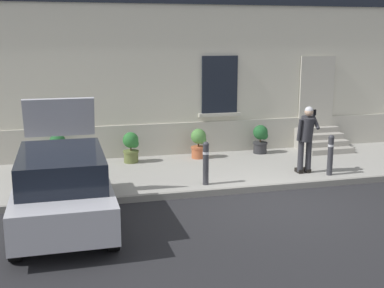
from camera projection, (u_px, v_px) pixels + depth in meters
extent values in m
plane|color=#232326|center=(274.00, 204.00, 10.97)|extent=(80.00, 80.00, 0.00)
cube|color=#99968E|center=(232.00, 169.00, 13.60)|extent=(24.00, 3.60, 0.15)
cube|color=gray|center=(257.00, 189.00, 11.85)|extent=(24.00, 0.12, 0.15)
cube|color=beige|center=(207.00, 31.00, 15.19)|extent=(24.00, 1.40, 7.50)
cube|color=#BCB7A8|center=(213.00, 139.00, 15.19)|extent=(24.00, 0.08, 1.10)
cube|color=#1E472D|center=(316.00, 94.00, 15.75)|extent=(1.00, 0.08, 2.10)
cube|color=#BCB7A8|center=(317.00, 92.00, 15.72)|extent=(1.16, 0.06, 2.24)
cube|color=black|center=(220.00, 85.00, 14.88)|extent=(1.10, 0.06, 1.70)
cube|color=#BCB7A8|center=(220.00, 115.00, 15.04)|extent=(1.30, 0.12, 0.10)
cube|color=#9E998E|center=(331.00, 151.00, 15.06)|extent=(1.42, 0.32, 0.16)
cube|color=#9E998E|center=(326.00, 146.00, 15.35)|extent=(1.42, 0.32, 0.32)
cube|color=#9E998E|center=(321.00, 141.00, 15.63)|extent=(1.42, 0.32, 0.48)
cube|color=#9E998E|center=(316.00, 137.00, 15.92)|extent=(1.42, 0.32, 0.64)
cube|color=#B7B7BF|center=(63.00, 195.00, 9.64)|extent=(1.76, 4.00, 0.64)
cube|color=black|center=(61.00, 167.00, 9.37)|extent=(1.54, 2.40, 0.56)
cube|color=black|center=(63.00, 178.00, 11.59)|extent=(1.66, 0.10, 0.20)
cube|color=yellow|center=(62.00, 170.00, 11.55)|extent=(0.52, 0.02, 0.12)
cube|color=#B21414|center=(27.00, 161.00, 11.31)|extent=(0.16, 0.04, 0.18)
cube|color=#B21414|center=(95.00, 157.00, 11.68)|extent=(0.16, 0.04, 0.18)
cube|color=#B7B7BF|center=(59.00, 117.00, 10.74)|extent=(1.49, 0.37, 0.87)
cylinder|color=black|center=(15.00, 243.00, 8.19)|extent=(0.20, 0.60, 0.60)
cylinder|color=black|center=(112.00, 233.00, 8.58)|extent=(0.20, 0.60, 0.60)
cylinder|color=black|center=(26.00, 192.00, 10.84)|extent=(0.20, 0.60, 0.60)
cylinder|color=black|center=(100.00, 187.00, 11.23)|extent=(0.20, 0.60, 0.60)
cylinder|color=#333338|center=(330.00, 157.00, 12.64)|extent=(0.14, 0.14, 0.95)
sphere|color=#333338|center=(331.00, 138.00, 12.54)|extent=(0.15, 0.15, 0.15)
cylinder|color=silver|center=(331.00, 145.00, 12.58)|extent=(0.15, 0.15, 0.06)
cylinder|color=#333338|center=(206.00, 165.00, 11.83)|extent=(0.14, 0.14, 0.95)
sphere|color=#333338|center=(206.00, 145.00, 11.73)|extent=(0.15, 0.15, 0.15)
cylinder|color=silver|center=(206.00, 153.00, 11.77)|extent=(0.15, 0.15, 0.06)
cylinder|color=#2D2D33|center=(301.00, 156.00, 12.82)|extent=(0.15, 0.15, 0.82)
cube|color=black|center=(299.00, 171.00, 12.96)|extent=(0.12, 0.28, 0.10)
cylinder|color=#2D2D33|center=(308.00, 156.00, 12.88)|extent=(0.15, 0.15, 0.82)
cube|color=black|center=(307.00, 170.00, 13.02)|extent=(0.12, 0.28, 0.10)
cylinder|color=#2D2D33|center=(307.00, 129.00, 12.65)|extent=(0.34, 0.43, 0.67)
sphere|color=tan|center=(309.00, 112.00, 12.49)|extent=(0.22, 0.22, 0.22)
sphere|color=silver|center=(309.00, 111.00, 12.49)|extent=(0.21, 0.21, 0.21)
cylinder|color=#2D2D33|center=(300.00, 130.00, 12.57)|extent=(0.09, 0.18, 0.57)
cylinder|color=#2D2D33|center=(315.00, 121.00, 12.62)|extent=(0.09, 0.42, 0.41)
cube|color=black|center=(315.00, 113.00, 12.52)|extent=(0.07, 0.02, 0.15)
cylinder|color=beige|center=(59.00, 158.00, 13.78)|extent=(0.40, 0.40, 0.34)
cylinder|color=beige|center=(58.00, 153.00, 13.75)|extent=(0.44, 0.44, 0.05)
cylinder|color=#47331E|center=(58.00, 148.00, 13.72)|extent=(0.04, 0.04, 0.24)
sphere|color=#1E5628|center=(58.00, 142.00, 13.68)|extent=(0.44, 0.44, 0.44)
sphere|color=#1E5628|center=(62.00, 145.00, 13.68)|extent=(0.24, 0.24, 0.24)
cylinder|color=#606B38|center=(131.00, 156.00, 13.98)|extent=(0.40, 0.40, 0.34)
cylinder|color=#606B38|center=(131.00, 152.00, 13.95)|extent=(0.44, 0.44, 0.05)
cylinder|color=#47331E|center=(131.00, 146.00, 13.92)|extent=(0.04, 0.04, 0.24)
sphere|color=#286B2D|center=(131.00, 140.00, 13.88)|extent=(0.44, 0.44, 0.44)
sphere|color=#286B2D|center=(135.00, 144.00, 13.88)|extent=(0.24, 0.24, 0.24)
cylinder|color=#B25B38|center=(198.00, 152.00, 14.49)|extent=(0.40, 0.40, 0.34)
cylinder|color=#B25B38|center=(198.00, 147.00, 14.47)|extent=(0.44, 0.44, 0.05)
cylinder|color=#47331E|center=(198.00, 142.00, 14.43)|extent=(0.04, 0.04, 0.24)
sphere|color=#4C843D|center=(198.00, 136.00, 14.40)|extent=(0.44, 0.44, 0.44)
sphere|color=#4C843D|center=(202.00, 140.00, 14.39)|extent=(0.24, 0.24, 0.24)
cylinder|color=#2D2D30|center=(260.00, 148.00, 15.10)|extent=(0.40, 0.40, 0.34)
cylinder|color=#2D2D30|center=(260.00, 143.00, 15.07)|extent=(0.44, 0.44, 0.05)
cylinder|color=#47331E|center=(260.00, 138.00, 15.03)|extent=(0.04, 0.04, 0.24)
sphere|color=#1E5628|center=(260.00, 132.00, 15.00)|extent=(0.44, 0.44, 0.44)
sphere|color=#1E5628|center=(264.00, 136.00, 14.99)|extent=(0.24, 0.24, 0.24)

